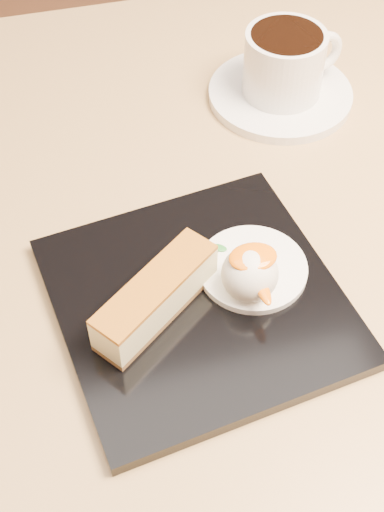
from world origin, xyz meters
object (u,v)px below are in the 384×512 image
object	(u,v)px
dessert_plate	(198,301)
cheesecake	(156,297)
ice_cream_scoop	(250,274)
saucer	(280,94)
table	(139,352)
coffee_cup	(286,62)

from	to	relation	value
dessert_plate	cheesecake	bearing A→B (deg)	-171.87
ice_cream_scoop	saucer	world-z (taller)	ice_cream_scoop
cheesecake	saucer	bearing A→B (deg)	15.27
saucer	cheesecake	bearing A→B (deg)	-127.52
table	coffee_cup	world-z (taller)	coffee_cup
dessert_plate	table	bearing A→B (deg)	123.79
ice_cream_scoop	saucer	xyz separation A→B (m)	(0.11, 0.24, -0.03)
ice_cream_scoop	coffee_cup	distance (m)	0.27
table	dessert_plate	world-z (taller)	dessert_plate
table	ice_cream_scoop	size ratio (longest dim) A/B	17.74
saucer	coffee_cup	distance (m)	0.04
saucer	ice_cream_scoop	bearing A→B (deg)	-114.71
saucer	coffee_cup	world-z (taller)	coffee_cup
dessert_plate	coffee_cup	world-z (taller)	coffee_cup
table	cheesecake	distance (m)	0.20
dessert_plate	saucer	distance (m)	0.28
dessert_plate	cheesecake	size ratio (longest dim) A/B	1.98
ice_cream_scoop	coffee_cup	xyz separation A→B (m)	(0.11, 0.24, 0.01)
cheesecake	ice_cream_scoop	xyz separation A→B (m)	(0.08, 0.00, 0.00)
ice_cream_scoop	cheesecake	bearing A→B (deg)	-180.00
cheesecake	table	bearing A→B (deg)	60.47
table	saucer	xyz separation A→B (m)	(0.20, 0.17, 0.16)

